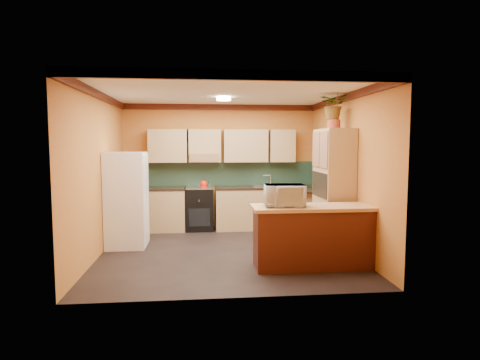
{
  "coord_description": "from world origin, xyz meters",
  "views": [
    {
      "loc": [
        -0.43,
        -6.76,
        1.85
      ],
      "look_at": [
        0.28,
        0.45,
        1.19
      ],
      "focal_mm": 30.0,
      "sensor_mm": 36.0,
      "label": 1
    }
  ],
  "objects_px": {
    "pantry": "(333,190)",
    "base_cabinets_back": "(228,209)",
    "stove": "(199,209)",
    "fridge": "(126,200)",
    "breakfast_bar": "(315,238)",
    "microwave": "(284,195)"
  },
  "relations": [
    {
      "from": "base_cabinets_back",
      "to": "pantry",
      "type": "xyz_separation_m",
      "value": [
        1.69,
        -1.88,
        0.61
      ]
    },
    {
      "from": "pantry",
      "to": "base_cabinets_back",
      "type": "bearing_deg",
      "value": 131.84
    },
    {
      "from": "stove",
      "to": "breakfast_bar",
      "type": "height_order",
      "value": "stove"
    },
    {
      "from": "breakfast_bar",
      "to": "microwave",
      "type": "height_order",
      "value": "microwave"
    },
    {
      "from": "fridge",
      "to": "pantry",
      "type": "distance_m",
      "value": 3.65
    },
    {
      "from": "fridge",
      "to": "pantry",
      "type": "xyz_separation_m",
      "value": [
        3.6,
        -0.57,
        0.2
      ]
    },
    {
      "from": "base_cabinets_back",
      "to": "pantry",
      "type": "distance_m",
      "value": 2.6
    },
    {
      "from": "base_cabinets_back",
      "to": "stove",
      "type": "relative_size",
      "value": 4.01
    },
    {
      "from": "fridge",
      "to": "microwave",
      "type": "bearing_deg",
      "value": -30.27
    },
    {
      "from": "microwave",
      "to": "pantry",
      "type": "bearing_deg",
      "value": 44.27
    },
    {
      "from": "stove",
      "to": "breakfast_bar",
      "type": "bearing_deg",
      "value": -58.26
    },
    {
      "from": "base_cabinets_back",
      "to": "microwave",
      "type": "bearing_deg",
      "value": -77.22
    },
    {
      "from": "pantry",
      "to": "breakfast_bar",
      "type": "bearing_deg",
      "value": -122.36
    },
    {
      "from": "base_cabinets_back",
      "to": "breakfast_bar",
      "type": "height_order",
      "value": "same"
    },
    {
      "from": "stove",
      "to": "fridge",
      "type": "bearing_deg",
      "value": -134.52
    },
    {
      "from": "stove",
      "to": "breakfast_bar",
      "type": "distance_m",
      "value": 3.29
    },
    {
      "from": "stove",
      "to": "microwave",
      "type": "height_order",
      "value": "microwave"
    },
    {
      "from": "pantry",
      "to": "breakfast_bar",
      "type": "xyz_separation_m",
      "value": [
        -0.58,
        -0.92,
        -0.61
      ]
    },
    {
      "from": "stove",
      "to": "microwave",
      "type": "distance_m",
      "value": 3.13
    },
    {
      "from": "fridge",
      "to": "breakfast_bar",
      "type": "relative_size",
      "value": 0.94
    },
    {
      "from": "fridge",
      "to": "breakfast_bar",
      "type": "distance_m",
      "value": 3.39
    },
    {
      "from": "microwave",
      "to": "fridge",
      "type": "bearing_deg",
      "value": 152.96
    }
  ]
}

